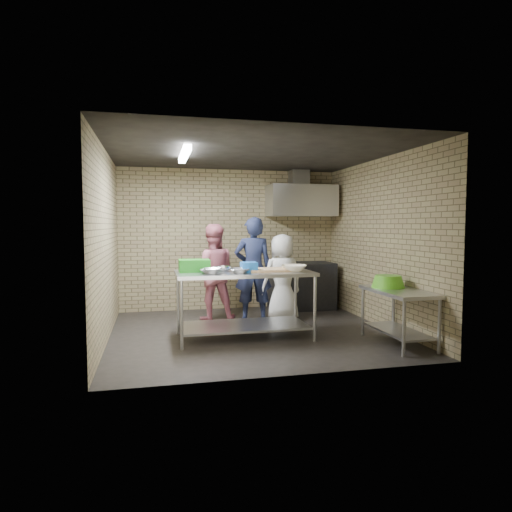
{
  "coord_description": "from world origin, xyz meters",
  "views": [
    {
      "loc": [
        -1.45,
        -6.49,
        1.63
      ],
      "look_at": [
        0.1,
        0.2,
        1.15
      ],
      "focal_mm": 31.05,
      "sensor_mm": 36.0,
      "label": 1
    }
  ],
  "objects_px": {
    "stove": "(302,286)",
    "woman_pink": "(212,272)",
    "green_crate": "(194,266)",
    "green_basin": "(388,281)",
    "prep_table": "(244,305)",
    "side_counter": "(398,317)",
    "blue_tub": "(249,267)",
    "bottle_green": "(320,206)",
    "man_navy": "(253,269)",
    "woman_white": "(282,278)",
    "bottle_red": "(301,205)"
  },
  "relations": [
    {
      "from": "prep_table",
      "to": "man_navy",
      "type": "xyz_separation_m",
      "value": [
        0.39,
        1.13,
        0.4
      ]
    },
    {
      "from": "blue_tub",
      "to": "woman_pink",
      "type": "xyz_separation_m",
      "value": [
        -0.33,
        1.43,
        -0.21
      ]
    },
    {
      "from": "blue_tub",
      "to": "prep_table",
      "type": "bearing_deg",
      "value": 116.57
    },
    {
      "from": "prep_table",
      "to": "green_crate",
      "type": "height_order",
      "value": "green_crate"
    },
    {
      "from": "side_counter",
      "to": "man_navy",
      "type": "bearing_deg",
      "value": 129.74
    },
    {
      "from": "green_basin",
      "to": "man_navy",
      "type": "relative_size",
      "value": 0.26
    },
    {
      "from": "prep_table",
      "to": "green_basin",
      "type": "height_order",
      "value": "prep_table"
    },
    {
      "from": "green_basin",
      "to": "woman_white",
      "type": "distance_m",
      "value": 1.88
    },
    {
      "from": "bottle_red",
      "to": "green_crate",
      "type": "bearing_deg",
      "value": -137.93
    },
    {
      "from": "blue_tub",
      "to": "bottle_green",
      "type": "height_order",
      "value": "bottle_green"
    },
    {
      "from": "blue_tub",
      "to": "bottle_red",
      "type": "bearing_deg",
      "value": 56.03
    },
    {
      "from": "side_counter",
      "to": "woman_pink",
      "type": "relative_size",
      "value": 0.73
    },
    {
      "from": "woman_pink",
      "to": "woman_white",
      "type": "distance_m",
      "value": 1.2
    },
    {
      "from": "side_counter",
      "to": "green_crate",
      "type": "relative_size",
      "value": 2.79
    },
    {
      "from": "man_navy",
      "to": "blue_tub",
      "type": "bearing_deg",
      "value": 82.52
    },
    {
      "from": "prep_table",
      "to": "green_crate",
      "type": "distance_m",
      "value": 0.91
    },
    {
      "from": "green_crate",
      "to": "prep_table",
      "type": "bearing_deg",
      "value": -9.73
    },
    {
      "from": "bottle_green",
      "to": "woman_white",
      "type": "height_order",
      "value": "bottle_green"
    },
    {
      "from": "green_crate",
      "to": "woman_white",
      "type": "xyz_separation_m",
      "value": [
        1.55,
        0.83,
        -0.31
      ]
    },
    {
      "from": "side_counter",
      "to": "green_basin",
      "type": "height_order",
      "value": "green_basin"
    },
    {
      "from": "stove",
      "to": "woman_pink",
      "type": "relative_size",
      "value": 0.73
    },
    {
      "from": "green_crate",
      "to": "green_basin",
      "type": "xyz_separation_m",
      "value": [
        2.67,
        -0.67,
        -0.22
      ]
    },
    {
      "from": "green_crate",
      "to": "woman_pink",
      "type": "bearing_deg",
      "value": 70.96
    },
    {
      "from": "green_basin",
      "to": "green_crate",
      "type": "bearing_deg",
      "value": 165.91
    },
    {
      "from": "prep_table",
      "to": "side_counter",
      "type": "bearing_deg",
      "value": -21.89
    },
    {
      "from": "green_crate",
      "to": "woman_white",
      "type": "relative_size",
      "value": 0.29
    },
    {
      "from": "side_counter",
      "to": "stove",
      "type": "bearing_deg",
      "value": 99.29
    },
    {
      "from": "prep_table",
      "to": "bottle_green",
      "type": "height_order",
      "value": "bottle_green"
    },
    {
      "from": "woman_pink",
      "to": "green_basin",
      "type": "bearing_deg",
      "value": 144.52
    },
    {
      "from": "bottle_red",
      "to": "woman_white",
      "type": "distance_m",
      "value": 1.93
    },
    {
      "from": "stove",
      "to": "woman_white",
      "type": "bearing_deg",
      "value": -124.66
    },
    {
      "from": "blue_tub",
      "to": "bottle_green",
      "type": "distance_m",
      "value": 3.16
    },
    {
      "from": "green_crate",
      "to": "blue_tub",
      "type": "bearing_deg",
      "value": -16.35
    },
    {
      "from": "stove",
      "to": "man_navy",
      "type": "distance_m",
      "value": 1.48
    },
    {
      "from": "woman_white",
      "to": "stove",
      "type": "bearing_deg",
      "value": -134.24
    },
    {
      "from": "stove",
      "to": "prep_table",
      "type": "bearing_deg",
      "value": -128.35
    },
    {
      "from": "stove",
      "to": "woman_pink",
      "type": "distance_m",
      "value": 1.96
    },
    {
      "from": "green_basin",
      "to": "bottle_green",
      "type": "xyz_separation_m",
      "value": [
        0.02,
        2.74,
        1.18
      ]
    },
    {
      "from": "green_crate",
      "to": "woman_white",
      "type": "height_order",
      "value": "woman_white"
    },
    {
      "from": "side_counter",
      "to": "prep_table",
      "type": "bearing_deg",
      "value": 158.11
    },
    {
      "from": "prep_table",
      "to": "side_counter",
      "type": "xyz_separation_m",
      "value": [
        1.99,
        -0.8,
        -0.11
      ]
    },
    {
      "from": "blue_tub",
      "to": "woman_white",
      "type": "distance_m",
      "value": 1.36
    },
    {
      "from": "green_crate",
      "to": "bottle_green",
      "type": "bearing_deg",
      "value": 37.55
    },
    {
      "from": "stove",
      "to": "woman_white",
      "type": "xyz_separation_m",
      "value": [
        -0.69,
        -1.0,
        0.29
      ]
    },
    {
      "from": "green_crate",
      "to": "bottle_red",
      "type": "relative_size",
      "value": 2.39
    },
    {
      "from": "bottle_red",
      "to": "woman_white",
      "type": "bearing_deg",
      "value": -120.86
    },
    {
      "from": "side_counter",
      "to": "woman_white",
      "type": "xyz_separation_m",
      "value": [
        -1.14,
        1.75,
        0.37
      ]
    },
    {
      "from": "prep_table",
      "to": "green_basin",
      "type": "bearing_deg",
      "value": -15.6
    },
    {
      "from": "stove",
      "to": "green_crate",
      "type": "height_order",
      "value": "green_crate"
    },
    {
      "from": "prep_table",
      "to": "stove",
      "type": "distance_m",
      "value": 2.49
    }
  ]
}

